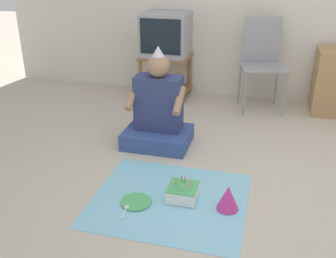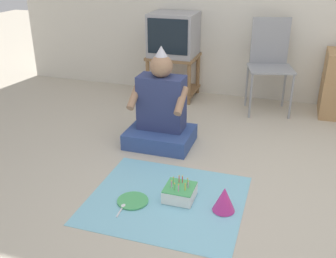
{
  "view_description": "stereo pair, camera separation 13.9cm",
  "coord_description": "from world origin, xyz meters",
  "px_view_note": "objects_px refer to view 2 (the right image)",
  "views": [
    {
      "loc": [
        0.05,
        -2.34,
        1.58
      ],
      "look_at": [
        -0.65,
        0.29,
        0.35
      ],
      "focal_mm": 42.0,
      "sensor_mm": 36.0,
      "label": 1
    },
    {
      "loc": [
        0.18,
        -2.3,
        1.58
      ],
      "look_at": [
        -0.65,
        0.29,
        0.35
      ],
      "focal_mm": 42.0,
      "sensor_mm": 36.0,
      "label": 2
    }
  ],
  "objects_px": {
    "folding_chair": "(270,59)",
    "party_hat_blue": "(224,199)",
    "tv": "(174,34)",
    "birthday_cake": "(180,192)",
    "paper_plate": "(133,201)",
    "person_seated": "(161,113)"
  },
  "relations": [
    {
      "from": "tv",
      "to": "person_seated",
      "type": "bearing_deg",
      "value": -77.87
    },
    {
      "from": "folding_chair",
      "to": "birthday_cake",
      "type": "bearing_deg",
      "value": -101.67
    },
    {
      "from": "folding_chair",
      "to": "party_hat_blue",
      "type": "bearing_deg",
      "value": -92.5
    },
    {
      "from": "party_hat_blue",
      "to": "paper_plate",
      "type": "distance_m",
      "value": 0.63
    },
    {
      "from": "paper_plate",
      "to": "birthday_cake",
      "type": "bearing_deg",
      "value": 24.66
    },
    {
      "from": "folding_chair",
      "to": "paper_plate",
      "type": "xyz_separation_m",
      "value": [
        -0.7,
        -2.1,
        -0.55
      ]
    },
    {
      "from": "tv",
      "to": "person_seated",
      "type": "distance_m",
      "value": 1.35
    },
    {
      "from": "tv",
      "to": "party_hat_blue",
      "type": "relative_size",
      "value": 2.96
    },
    {
      "from": "tv",
      "to": "birthday_cake",
      "type": "height_order",
      "value": "tv"
    },
    {
      "from": "person_seated",
      "to": "paper_plate",
      "type": "bearing_deg",
      "value": -83.18
    },
    {
      "from": "tv",
      "to": "paper_plate",
      "type": "xyz_separation_m",
      "value": [
        0.38,
        -2.19,
        -0.73
      ]
    },
    {
      "from": "tv",
      "to": "party_hat_blue",
      "type": "xyz_separation_m",
      "value": [
        1.0,
        -2.09,
        -0.64
      ]
    },
    {
      "from": "person_seated",
      "to": "paper_plate",
      "type": "xyz_separation_m",
      "value": [
        0.11,
        -0.94,
        -0.28
      ]
    },
    {
      "from": "tv",
      "to": "folding_chair",
      "type": "distance_m",
      "value": 1.1
    },
    {
      "from": "tv",
      "to": "birthday_cake",
      "type": "distance_m",
      "value": 2.26
    },
    {
      "from": "birthday_cake",
      "to": "paper_plate",
      "type": "relative_size",
      "value": 0.96
    },
    {
      "from": "tv",
      "to": "birthday_cake",
      "type": "relative_size",
      "value": 2.47
    },
    {
      "from": "party_hat_blue",
      "to": "person_seated",
      "type": "bearing_deg",
      "value": 130.7
    },
    {
      "from": "person_seated",
      "to": "birthday_cake",
      "type": "height_order",
      "value": "person_seated"
    },
    {
      "from": "tv",
      "to": "birthday_cake",
      "type": "xyz_separation_m",
      "value": [
        0.68,
        -2.05,
        -0.68
      ]
    },
    {
      "from": "person_seated",
      "to": "birthday_cake",
      "type": "relative_size",
      "value": 4.25
    },
    {
      "from": "birthday_cake",
      "to": "paper_plate",
      "type": "xyz_separation_m",
      "value": [
        -0.3,
        -0.14,
        -0.04
      ]
    }
  ]
}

